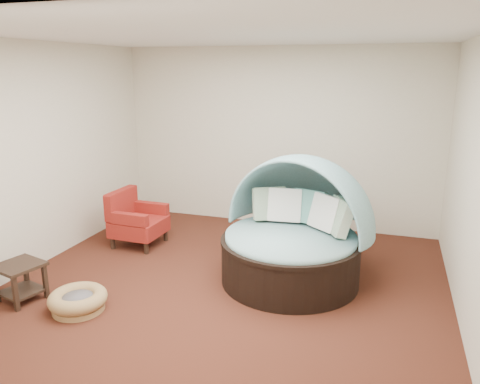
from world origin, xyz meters
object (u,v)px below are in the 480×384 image
(pet_basket, at_px, (78,300))
(red_armchair, at_px, (136,220))
(canopy_daybed, at_px, (295,224))
(side_table, at_px, (20,277))

(pet_basket, relative_size, red_armchair, 0.98)
(canopy_daybed, bearing_deg, pet_basket, -126.93)
(pet_basket, relative_size, side_table, 1.45)
(canopy_daybed, relative_size, red_armchair, 2.61)
(canopy_daybed, bearing_deg, red_armchair, -173.04)
(pet_basket, bearing_deg, side_table, -179.78)
(red_armchair, distance_m, side_table, 1.91)
(pet_basket, distance_m, red_armchair, 1.94)
(red_armchair, bearing_deg, canopy_daybed, -7.77)
(canopy_daybed, xyz_separation_m, red_armchair, (-2.39, 0.41, -0.33))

